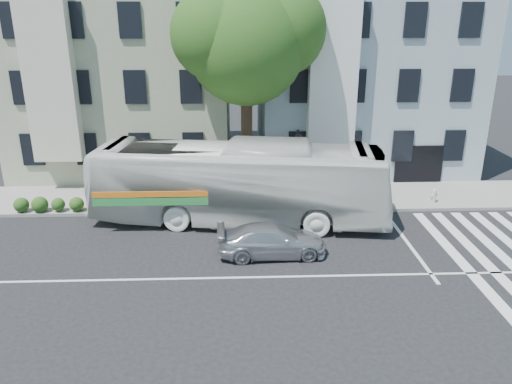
{
  "coord_description": "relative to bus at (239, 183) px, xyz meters",
  "views": [
    {
      "loc": [
        -0.46,
        -15.76,
        8.92
      ],
      "look_at": [
        0.23,
        2.38,
        2.4
      ],
      "focal_mm": 35.0,
      "sensor_mm": 36.0,
      "label": 1
    }
  ],
  "objects": [
    {
      "name": "ground",
      "position": [
        0.43,
        -5.2,
        -1.83
      ],
      "size": [
        120.0,
        120.0,
        0.0
      ],
      "primitive_type": "plane",
      "color": "black",
      "rests_on": "ground"
    },
    {
      "name": "sidewalk_far",
      "position": [
        0.43,
        2.8,
        -1.76
      ],
      "size": [
        80.0,
        4.0,
        0.15
      ],
      "primitive_type": "cube",
      "color": "gray",
      "rests_on": "ground"
    },
    {
      "name": "building_left",
      "position": [
        -6.57,
        9.8,
        3.67
      ],
      "size": [
        12.0,
        10.0,
        11.0
      ],
      "primitive_type": "cube",
      "color": "#9BA187",
      "rests_on": "ground"
    },
    {
      "name": "building_right",
      "position": [
        7.43,
        9.8,
        3.67
      ],
      "size": [
        12.0,
        10.0,
        11.0
      ],
      "primitive_type": "cube",
      "color": "#9CAFBA",
      "rests_on": "ground"
    },
    {
      "name": "street_tree",
      "position": [
        0.49,
        3.54,
        6.0
      ],
      "size": [
        7.3,
        5.9,
        11.1
      ],
      "color": "#2D2116",
      "rests_on": "ground"
    },
    {
      "name": "bus",
      "position": [
        0.0,
        0.0,
        0.0
      ],
      "size": [
        4.82,
        13.44,
        3.66
      ],
      "primitive_type": "imported",
      "rotation": [
        0.0,
        0.0,
        1.44
      ],
      "color": "silver",
      "rests_on": "ground"
    },
    {
      "name": "sedan",
      "position": [
        1.25,
        -3.43,
        -1.22
      ],
      "size": [
        1.9,
        4.3,
        1.23
      ],
      "primitive_type": "imported",
      "rotation": [
        0.0,
        0.0,
        1.61
      ],
      "color": "silver",
      "rests_on": "ground"
    },
    {
      "name": "hedge",
      "position": [
        -5.91,
        1.1,
        -1.33
      ],
      "size": [
        8.53,
        2.09,
        0.7
      ],
      "primitive_type": null,
      "rotation": [
        0.0,
        0.0,
        -0.15
      ],
      "color": "#285D1E",
      "rests_on": "sidewalk_far"
    },
    {
      "name": "traffic_signal",
      "position": [
        2.75,
        1.39,
        0.67
      ],
      "size": [
        0.4,
        0.52,
        3.86
      ],
      "rotation": [
        0.0,
        0.0,
        -0.22
      ],
      "color": "black",
      "rests_on": "ground"
    },
    {
      "name": "fire_hydrant",
      "position": [
        9.56,
        1.61,
        -1.33
      ],
      "size": [
        0.4,
        0.26,
        0.69
      ],
      "rotation": [
        0.0,
        0.0,
        0.38
      ],
      "color": "silver",
      "rests_on": "sidewalk_far"
    }
  ]
}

